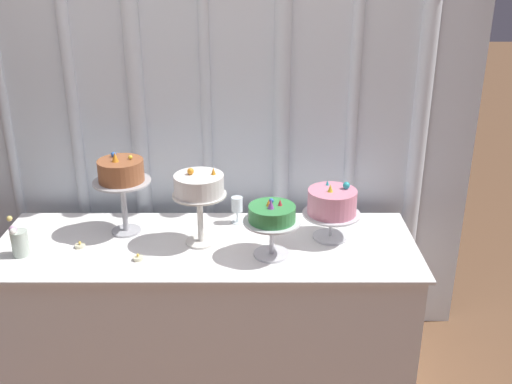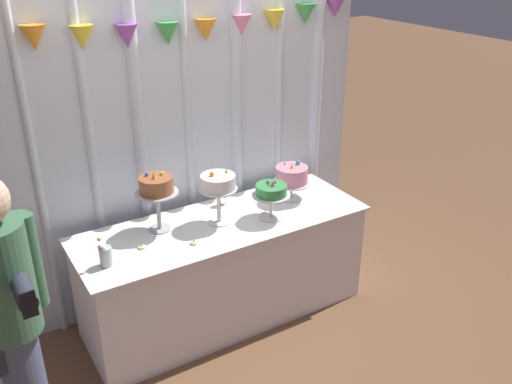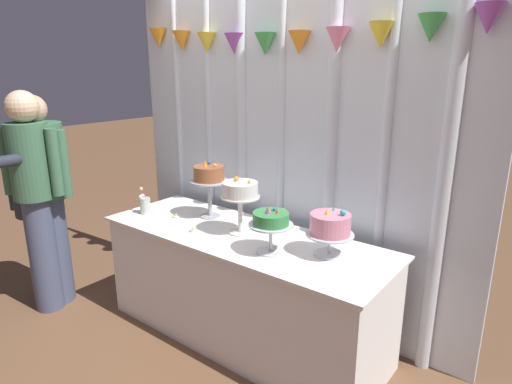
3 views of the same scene
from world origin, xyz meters
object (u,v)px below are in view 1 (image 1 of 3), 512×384
object	(u,v)px
cake_table	(207,311)
cake_display_midleft	(198,189)
tealight_near_left	(137,258)
cake_display_midright	(271,218)
cake_display_rightmost	(331,204)
wine_glass	(236,205)
cake_display_leftmost	(120,175)
tealight_far_left	(79,246)
flower_vase	(18,242)

from	to	relation	value
cake_table	cake_display_midleft	distance (m)	0.68
tealight_near_left	cake_display_midright	bearing A→B (deg)	4.32
cake_display_midleft	cake_display_rightmost	size ratio (longest dim) A/B	1.31
wine_glass	cake_display_leftmost	bearing A→B (deg)	-168.86
wine_glass	tealight_far_left	world-z (taller)	wine_glass
flower_vase	cake_display_midleft	bearing A→B (deg)	8.65
cake_display_rightmost	tealight_far_left	distance (m)	1.26
cake_display_midleft	tealight_near_left	bearing A→B (deg)	-147.90
cake_display_midleft	cake_display_rightmost	xyz separation A→B (m)	(0.65, 0.05, -0.10)
cake_display_midright	tealight_near_left	xyz separation A→B (m)	(-0.63, -0.05, -0.19)
cake_display_midleft	tealight_near_left	distance (m)	0.44
cake_display_midleft	wine_glass	world-z (taller)	cake_display_midleft
cake_display_rightmost	flower_vase	world-z (taller)	cake_display_rightmost
cake_display_midright	wine_glass	world-z (taller)	cake_display_midright
tealight_far_left	cake_display_midleft	bearing A→B (deg)	4.73
flower_vase	tealight_far_left	xyz separation A→B (m)	(0.26, 0.08, -0.06)
cake_display_leftmost	tealight_near_left	world-z (taller)	cake_display_leftmost
cake_table	cake_display_rightmost	size ratio (longest dim) A/B	6.99
tealight_far_left	flower_vase	bearing A→B (deg)	-162.75
cake_display_leftmost	cake_display_midleft	xyz separation A→B (m)	(0.40, -0.12, -0.02)
cake_display_midright	flower_vase	size ratio (longest dim) A/B	1.43
cake_display_leftmost	cake_display_rightmost	world-z (taller)	cake_display_leftmost
wine_glass	cake_display_rightmost	bearing A→B (deg)	-20.65
flower_vase	tealight_far_left	distance (m)	0.28
cake_display_leftmost	cake_table	bearing A→B (deg)	-17.52
cake_table	flower_vase	xyz separation A→B (m)	(-0.87, -0.12, 0.47)
cake_display_leftmost	cake_display_midright	size ratio (longest dim) A/B	1.47
cake_display_leftmost	cake_display_midleft	size ratio (longest dim) A/B	1.12
wine_glass	tealight_far_left	size ratio (longest dim) A/B	2.96
cake_display_midright	tealight_far_left	size ratio (longest dim) A/B	6.08
cake_display_midright	tealight_near_left	distance (m)	0.66
cake_table	cake_display_leftmost	distance (m)	0.83
cake_table	tealight_near_left	distance (m)	0.53
cake_display_midleft	wine_glass	bearing A→B (deg)	53.40
cake_table	tealight_near_left	size ratio (longest dim) A/B	43.46
cake_table	cake_display_rightmost	bearing A→B (deg)	5.95
cake_display_rightmost	cake_display_leftmost	bearing A→B (deg)	176.32
cake_table	wine_glass	xyz separation A→B (m)	(0.15, 0.25, 0.49)
cake_display_leftmost	cake_display_rightmost	xyz separation A→B (m)	(1.05, -0.07, -0.13)
cake_display_midleft	tealight_far_left	bearing A→B (deg)	-175.27
flower_vase	tealight_near_left	bearing A→B (deg)	-4.78
cake_display_leftmost	flower_vase	world-z (taller)	cake_display_leftmost
cake_table	tealight_far_left	xyz separation A→B (m)	(-0.61, -0.04, 0.40)
cake_display_midright	flower_vase	distance (m)	1.21
cake_display_leftmost	wine_glass	bearing A→B (deg)	11.14
wine_glass	tealight_near_left	world-z (taller)	wine_glass
cake_display_midright	flower_vase	world-z (taller)	cake_display_midright
cake_table	tealight_far_left	bearing A→B (deg)	-176.56
cake_display_rightmost	cake_display_midleft	bearing A→B (deg)	-175.31
cake_display_midright	tealight_far_left	world-z (taller)	cake_display_midright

